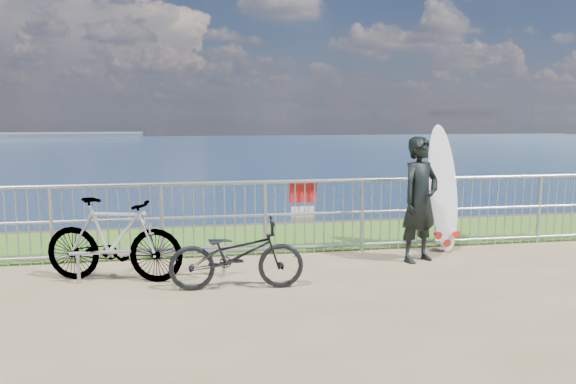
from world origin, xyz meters
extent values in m
plane|color=#356A1D|center=(0.00, 2.70, 0.01)|extent=(120.00, 120.00, 0.00)
cube|color=brown|center=(0.00, 3.90, -2.50)|extent=(120.00, 0.30, 5.00)
plane|color=navy|center=(0.00, 90.00, -5.00)|extent=(260.00, 260.00, 0.00)
cube|color=#565E68|center=(-50.00, 168.00, -4.25)|extent=(70.00, 12.00, 1.50)
cylinder|color=#989BA1|center=(0.00, 1.60, 1.10)|extent=(10.00, 0.06, 0.06)
cylinder|color=#989BA1|center=(0.00, 1.60, 0.61)|extent=(10.00, 0.05, 0.05)
cylinder|color=#989BA1|center=(0.00, 1.60, 0.10)|extent=(10.00, 0.05, 0.05)
cylinder|color=#989BA1|center=(-3.50, 1.60, 0.55)|extent=(0.06, 0.06, 1.10)
cylinder|color=#989BA1|center=(-2.00, 1.60, 0.55)|extent=(0.06, 0.06, 1.10)
cylinder|color=#989BA1|center=(-0.50, 1.60, 0.55)|extent=(0.06, 0.06, 1.10)
cylinder|color=#989BA1|center=(1.00, 1.60, 0.55)|extent=(0.06, 0.06, 1.10)
cylinder|color=#989BA1|center=(2.50, 1.60, 0.55)|extent=(0.06, 0.06, 1.10)
cylinder|color=#989BA1|center=(4.00, 1.60, 0.55)|extent=(0.06, 0.06, 1.10)
cube|color=red|center=(0.09, 1.66, 0.92)|extent=(0.42, 0.02, 0.30)
cube|color=white|center=(0.09, 1.66, 0.92)|extent=(0.38, 0.01, 0.08)
cube|color=white|center=(0.09, 1.66, 0.58)|extent=(0.36, 0.02, 0.26)
imported|color=black|center=(1.62, 0.87, 0.89)|extent=(0.77, 0.66, 1.78)
ellipsoid|color=silver|center=(2.24, 1.45, 0.97)|extent=(0.58, 0.53, 1.95)
cone|color=red|center=(2.09, 1.33, 0.28)|extent=(0.12, 0.21, 0.12)
cone|color=red|center=(2.39, 1.33, 0.28)|extent=(0.12, 0.21, 0.12)
cone|color=red|center=(2.24, 1.33, 0.15)|extent=(0.12, 0.21, 0.12)
imported|color=black|center=(-1.07, 0.03, 0.42)|extent=(1.65, 0.67, 0.85)
imported|color=black|center=(-2.55, 0.63, 0.53)|extent=(1.84, 0.99, 1.06)
cylinder|color=#989BA1|center=(-2.08, 0.58, 0.39)|extent=(1.99, 0.05, 0.05)
cylinder|color=#989BA1|center=(-2.98, 0.58, 0.19)|extent=(0.04, 0.04, 0.39)
cylinder|color=#989BA1|center=(-1.19, 0.58, 0.19)|extent=(0.04, 0.04, 0.39)
camera|label=1|loc=(-1.62, -6.53, 2.10)|focal=35.00mm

